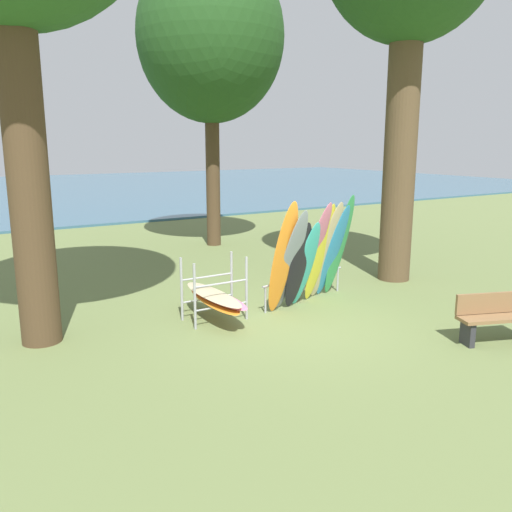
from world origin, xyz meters
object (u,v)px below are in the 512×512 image
Objects in this scene: park_bench at (496,317)px; leaning_board_pile at (313,256)px; board_storage_rack at (215,296)px; tree_mid_behind at (211,37)px.

leaning_board_pile is at bearing 112.09° from park_bench.
board_storage_rack reaches higher than park_bench.
tree_mid_behind is 12.21m from park_bench.
tree_mid_behind is 6.40× the size of park_bench.
tree_mid_behind is 4.37× the size of board_storage_rack.
park_bench is (1.38, -3.39, -0.61)m from leaning_board_pile.
tree_mid_behind is 3.68× the size of leaning_board_pile.
tree_mid_behind is 9.93m from board_storage_rack.
board_storage_rack is 1.46× the size of park_bench.
board_storage_rack is (-2.24, 0.19, -0.59)m from leaning_board_pile.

